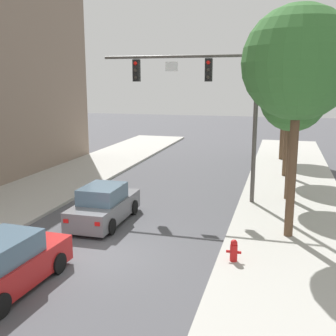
# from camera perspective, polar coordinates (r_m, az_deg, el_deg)

# --- Properties ---
(ground_plane) EXTENTS (120.00, 120.00, 0.00)m
(ground_plane) POSITION_cam_1_polar(r_m,az_deg,el_deg) (14.57, -9.72, -11.84)
(ground_plane) COLOR #4C4C51
(sidewalk_right) EXTENTS (5.00, 60.00, 0.15)m
(sidewalk_right) POSITION_cam_1_polar(r_m,az_deg,el_deg) (13.34, 17.36, -14.18)
(sidewalk_right) COLOR #B2AFA8
(sidewalk_right) RESTS_ON ground
(traffic_signal_mast) EXTENTS (7.49, 0.38, 7.50)m
(traffic_signal_mast) POSITION_cam_1_polar(r_m,az_deg,el_deg) (19.84, 5.72, 10.53)
(traffic_signal_mast) COLOR #514C47
(traffic_signal_mast) RESTS_ON sidewalk_right
(car_lead_grey) EXTENTS (1.85, 4.25, 1.60)m
(car_lead_grey) POSITION_cam_1_polar(r_m,az_deg,el_deg) (17.59, -8.76, -5.13)
(car_lead_grey) COLOR slate
(car_lead_grey) RESTS_ON ground
(car_following_red) EXTENTS (1.99, 4.31, 1.60)m
(car_following_red) POSITION_cam_1_polar(r_m,az_deg,el_deg) (12.85, -21.36, -12.33)
(car_following_red) COLOR #B21E1E
(car_following_red) RESTS_ON ground
(fire_hydrant) EXTENTS (0.48, 0.24, 0.72)m
(fire_hydrant) POSITION_cam_1_polar(r_m,az_deg,el_deg) (13.69, 9.02, -11.10)
(fire_hydrant) COLOR red
(fire_hydrant) RESTS_ON sidewalk_right
(street_tree_nearest) EXTENTS (3.96, 3.96, 8.26)m
(street_tree_nearest) POSITION_cam_1_polar(r_m,az_deg,el_deg) (15.39, 17.49, 13.50)
(street_tree_nearest) COLOR brown
(street_tree_nearest) RESTS_ON sidewalk_right
(street_tree_second) EXTENTS (3.12, 3.12, 6.45)m
(street_tree_second) POSITION_cam_1_polar(r_m,az_deg,el_deg) (20.56, 16.81, 9.05)
(street_tree_second) COLOR brown
(street_tree_second) RESTS_ON sidewalk_right
(street_tree_third) EXTENTS (3.44, 3.44, 7.31)m
(street_tree_third) POSITION_cam_1_polar(r_m,az_deg,el_deg) (25.83, 16.37, 11.10)
(street_tree_third) COLOR brown
(street_tree_third) RESTS_ON sidewalk_right
(street_tree_farthest) EXTENTS (3.54, 3.54, 6.80)m
(street_tree_farthest) POSITION_cam_1_polar(r_m,az_deg,el_deg) (31.51, 15.72, 10.16)
(street_tree_farthest) COLOR brown
(street_tree_farthest) RESTS_ON sidewalk_right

